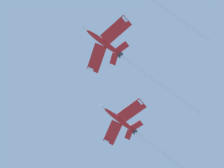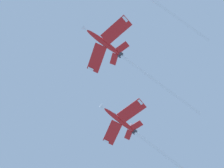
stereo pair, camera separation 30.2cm
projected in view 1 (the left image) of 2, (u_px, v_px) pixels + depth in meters
name	position (u px, v px, depth m)	size (l,w,h in m)	color
jet_second	(121.00, 55.00, 110.64)	(20.96, 37.38, 14.44)	red
jet_third	(141.00, 136.00, 120.69)	(21.89, 37.64, 14.88)	red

